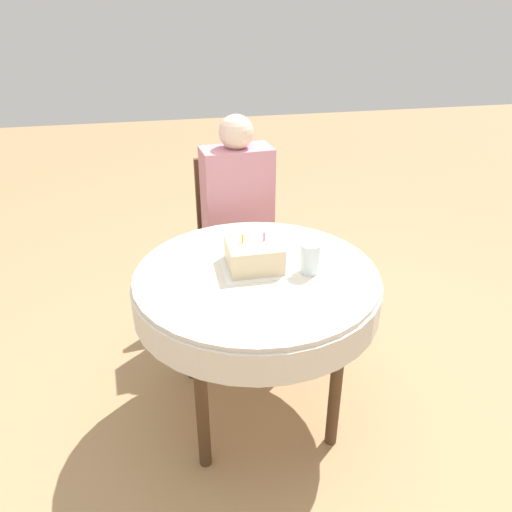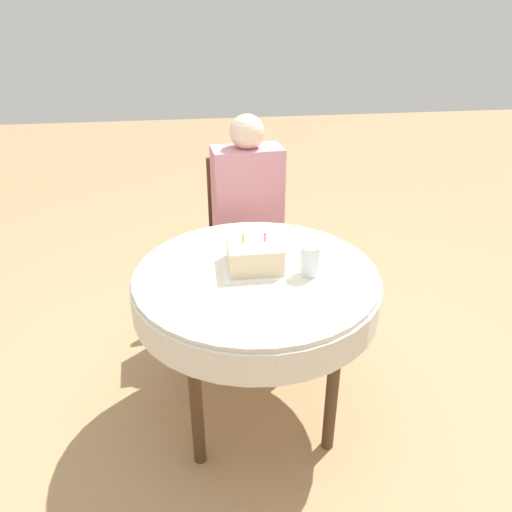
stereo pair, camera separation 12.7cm
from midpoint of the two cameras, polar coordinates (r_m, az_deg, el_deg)
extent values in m
plane|color=#A37F56|center=(2.42, 1.58, -16.74)|extent=(12.00, 12.00, 0.00)
cylinder|color=silver|center=(1.99, 1.85, -2.11)|extent=(0.97, 0.97, 0.02)
cylinder|color=silver|center=(2.03, 1.81, -3.93)|extent=(0.99, 0.99, 0.13)
cylinder|color=#4C331E|center=(1.97, -5.01, -15.65)|extent=(0.05, 0.05, 0.70)
cylinder|color=#4C331E|center=(2.05, 10.60, -14.06)|extent=(0.05, 0.05, 0.70)
cylinder|color=#4C331E|center=(2.39, -5.75, -6.79)|extent=(0.05, 0.05, 0.70)
cylinder|color=#4C331E|center=(2.45, 6.92, -5.82)|extent=(0.05, 0.05, 0.70)
cube|color=#4C331E|center=(2.79, 0.38, 0.43)|extent=(0.45, 0.45, 0.04)
cube|color=#4C331E|center=(2.86, -0.48, 6.77)|extent=(0.38, 0.06, 0.48)
cylinder|color=#4C331E|center=(2.72, -2.51, -5.72)|extent=(0.04, 0.04, 0.40)
cylinder|color=#4C331E|center=(2.79, 4.85, -4.80)|extent=(0.04, 0.04, 0.40)
cylinder|color=#4C331E|center=(3.02, -3.75, -2.00)|extent=(0.04, 0.04, 0.40)
cylinder|color=#4C331E|center=(3.09, 2.89, -1.26)|extent=(0.04, 0.04, 0.40)
cylinder|color=beige|center=(2.75, -0.78, -4.79)|extent=(0.09, 0.09, 0.43)
cylinder|color=beige|center=(2.79, 2.86, -4.35)|extent=(0.09, 0.09, 0.43)
cube|color=#C67F8E|center=(2.66, 0.40, 6.30)|extent=(0.38, 0.22, 0.58)
sphere|color=beige|center=(2.55, 0.43, 13.99)|extent=(0.18, 0.18, 0.18)
cube|color=white|center=(2.03, 1.71, -1.13)|extent=(0.26, 0.26, 0.00)
cube|color=beige|center=(2.00, 1.74, 0.22)|extent=(0.21, 0.21, 0.11)
cylinder|color=#D166B2|center=(1.98, 2.87, 2.17)|extent=(0.01, 0.01, 0.04)
cylinder|color=gold|center=(1.97, 0.37, 2.01)|extent=(0.01, 0.01, 0.04)
cylinder|color=silver|center=(1.96, 8.04, -0.47)|extent=(0.08, 0.08, 0.12)
camera|label=1|loc=(0.06, -88.14, 0.98)|focal=35.00mm
camera|label=2|loc=(0.06, 91.86, -0.98)|focal=35.00mm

